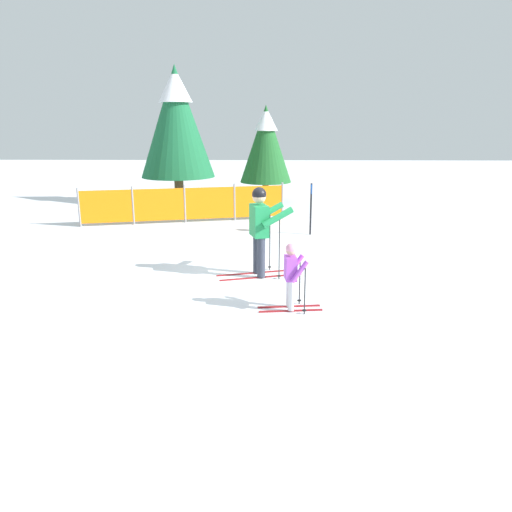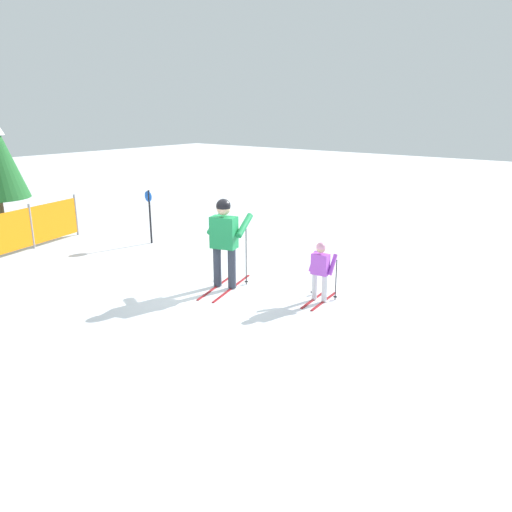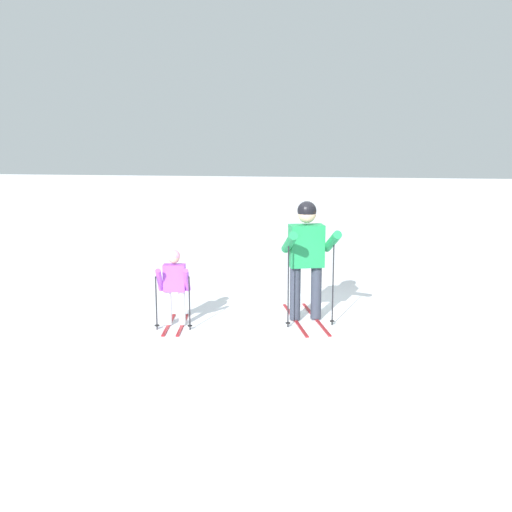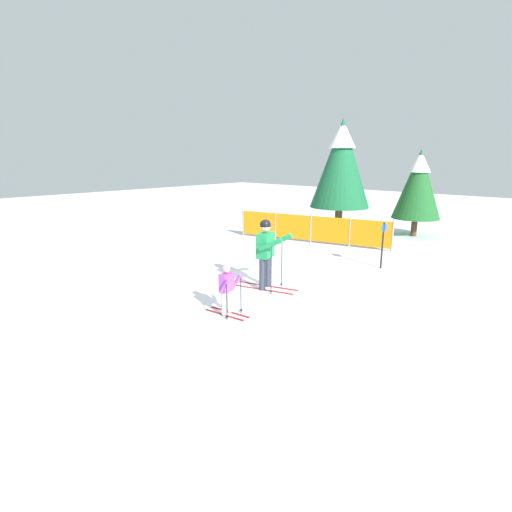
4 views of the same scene
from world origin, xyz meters
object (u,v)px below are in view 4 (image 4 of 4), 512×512
safety_fence (311,228)px  conifer_near (341,162)px  skier_adult (266,248)px  trail_marker (383,240)px  conifer_far (418,183)px  skier_child (227,285)px

safety_fence → conifer_near: size_ratio=1.23×
skier_adult → trail_marker: 4.00m
conifer_far → trail_marker: bearing=-77.7°
safety_fence → skier_adult: bearing=-66.2°
skier_adult → safety_fence: 5.88m
skier_child → safety_fence: size_ratio=0.19×
conifer_near → trail_marker: 6.88m
skier_adult → trail_marker: (1.32, 3.78, -0.20)m
skier_adult → conifer_near: 9.35m
conifer_far → conifer_near: bearing=-165.6°
trail_marker → conifer_near: bearing=132.3°
trail_marker → conifer_far: bearing=102.3°
conifer_near → trail_marker: bearing=-47.7°
skier_adult → conifer_near: conifer_near is taller
safety_fence → conifer_near: conifer_near is taller
skier_adult → skier_child: (0.52, -1.86, -0.42)m
safety_fence → trail_marker: size_ratio=4.30×
conifer_far → conifer_near: (-3.17, -0.82, 0.82)m
conifer_far → safety_fence: bearing=-121.1°
skier_child → conifer_near: size_ratio=0.23×
conifer_far → trail_marker: conifer_far is taller
conifer_far → skier_child: bearing=-87.8°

